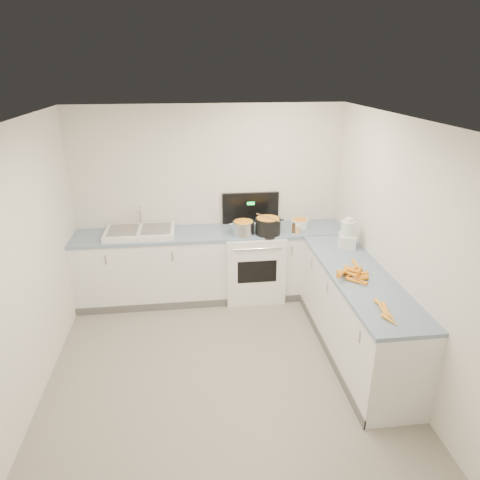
{
  "coord_description": "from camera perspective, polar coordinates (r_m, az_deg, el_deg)",
  "views": [
    {
      "loc": [
        -0.26,
        -3.45,
        2.93
      ],
      "look_at": [
        0.3,
        1.1,
        1.05
      ],
      "focal_mm": 32.0,
      "sensor_mm": 36.0,
      "label": 1
    }
  ],
  "objects": [
    {
      "name": "steel_pot",
      "position": [
        5.38,
        0.45,
        1.5
      ],
      "size": [
        0.34,
        0.34,
        0.2
      ],
      "primitive_type": "cylinder",
      "rotation": [
        0.0,
        0.0,
        -0.29
      ],
      "color": "silver",
      "rests_on": "stove"
    },
    {
      "name": "extract_bottle",
      "position": [
        5.5,
        7.15,
        1.52
      ],
      "size": [
        0.04,
        0.04,
        0.11
      ],
      "primitive_type": "cylinder",
      "color": "#593319",
      "rests_on": "counter_back"
    },
    {
      "name": "spice_jar",
      "position": [
        5.48,
        7.74,
        1.35
      ],
      "size": [
        0.06,
        0.06,
        0.1
      ],
      "primitive_type": "cylinder",
      "color": "#E5B266",
      "rests_on": "counter_back"
    },
    {
      "name": "stove",
      "position": [
        5.75,
        1.76,
        -3.0
      ],
      "size": [
        0.76,
        0.65,
        1.36
      ],
      "color": "white",
      "rests_on": "ground"
    },
    {
      "name": "wooden_spoon",
      "position": [
        5.38,
        3.76,
        3.01
      ],
      "size": [
        0.25,
        0.34,
        0.02
      ],
      "primitive_type": "cylinder",
      "rotation": [
        1.57,
        0.0,
        0.61
      ],
      "color": "#AD7A47",
      "rests_on": "black_pot"
    },
    {
      "name": "carrot_pile",
      "position": [
        4.5,
        14.85,
        -4.21
      ],
      "size": [
        0.41,
        0.49,
        0.09
      ],
      "color": "orange",
      "rests_on": "counter_right"
    },
    {
      "name": "food_processor",
      "position": [
        5.14,
        14.13,
        0.69
      ],
      "size": [
        0.21,
        0.24,
        0.36
      ],
      "color": "white",
      "rests_on": "counter_right"
    },
    {
      "name": "wall_front",
      "position": [
        2.23,
        2.37,
        -26.46
      ],
      "size": [
        3.5,
        0.0,
        2.5
      ],
      "primitive_type": null,
      "rotation": [
        -1.57,
        0.0,
        0.0
      ],
      "color": "silver",
      "rests_on": "ground"
    },
    {
      "name": "wall_right",
      "position": [
        4.33,
        21.32,
        -2.13
      ],
      "size": [
        0.0,
        4.0,
        2.5
      ],
      "primitive_type": null,
      "rotation": [
        1.57,
        0.0,
        -1.57
      ],
      "color": "silver",
      "rests_on": "ground"
    },
    {
      "name": "counter_right",
      "position": [
        4.8,
        15.18,
        -9.4
      ],
      "size": [
        0.62,
        2.2,
        0.94
      ],
      "color": "white",
      "rests_on": "ground"
    },
    {
      "name": "peeled_carrots",
      "position": [
        3.93,
        18.9,
        -9.08
      ],
      "size": [
        0.13,
        0.42,
        0.04
      ],
      "color": "#FF9C26",
      "rests_on": "counter_right"
    },
    {
      "name": "wall_left",
      "position": [
        4.11,
        -27.59,
        -4.51
      ],
      "size": [
        0.0,
        4.0,
        2.5
      ],
      "primitive_type": null,
      "rotation": [
        1.57,
        0.0,
        1.57
      ],
      "color": "silver",
      "rests_on": "ground"
    },
    {
      "name": "mixing_bowl",
      "position": [
        5.7,
        7.94,
        2.21
      ],
      "size": [
        0.3,
        0.3,
        0.11
      ],
      "primitive_type": "cylinder",
      "rotation": [
        0.0,
        0.0,
        -0.43
      ],
      "color": "white",
      "rests_on": "counter_back"
    },
    {
      "name": "sink",
      "position": [
        5.54,
        -13.19,
        1.07
      ],
      "size": [
        0.86,
        0.52,
        0.31
      ],
      "color": "white",
      "rests_on": "counter_back"
    },
    {
      "name": "peelings",
      "position": [
        5.58,
        -14.86,
        1.49
      ],
      "size": [
        0.24,
        0.3,
        0.01
      ],
      "color": "tan",
      "rests_on": "sink"
    },
    {
      "name": "counter_back",
      "position": [
        5.71,
        -3.73,
        -3.26
      ],
      "size": [
        3.5,
        0.62,
        0.94
      ],
      "color": "white",
      "rests_on": "ground"
    },
    {
      "name": "floor",
      "position": [
        4.53,
        -2.16,
        -17.99
      ],
      "size": [
        3.5,
        4.0,
        0.0
      ],
      "primitive_type": null,
      "color": "gray",
      "rests_on": "ground"
    },
    {
      "name": "wall_back",
      "position": [
        5.71,
        -4.12,
        5.12
      ],
      "size": [
        3.5,
        0.0,
        2.5
      ],
      "primitive_type": null,
      "rotation": [
        1.57,
        0.0,
        0.0
      ],
      "color": "silver",
      "rests_on": "ground"
    },
    {
      "name": "ceiling",
      "position": [
        3.49,
        -2.77,
        15.21
      ],
      "size": [
        3.5,
        4.0,
        0.0
      ],
      "primitive_type": null,
      "rotation": [
        3.14,
        0.0,
        0.0
      ],
      "color": "silver",
      "rests_on": "ground"
    },
    {
      "name": "black_pot",
      "position": [
        5.42,
        3.73,
        1.77
      ],
      "size": [
        0.39,
        0.39,
        0.23
      ],
      "primitive_type": "cylinder",
      "rotation": [
        0.0,
        0.0,
        -0.27
      ],
      "color": "black",
      "rests_on": "stove"
    }
  ]
}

